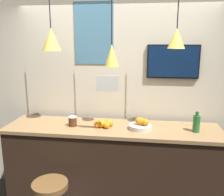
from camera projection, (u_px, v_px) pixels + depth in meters
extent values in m
cube|color=beige|center=(117.00, 88.00, 3.28)|extent=(8.00, 0.06, 2.90)
cube|color=black|center=(112.00, 169.00, 3.08)|extent=(2.50, 0.60, 1.03)
cube|color=#99754C|center=(112.00, 128.00, 2.96)|extent=(2.54, 0.64, 0.04)
cylinder|color=brown|center=(50.00, 185.00, 2.52)|extent=(0.36, 0.36, 0.06)
cylinder|color=beige|center=(140.00, 127.00, 2.87)|extent=(0.26, 0.26, 0.05)
sphere|color=orange|center=(142.00, 121.00, 2.85)|extent=(0.08, 0.08, 0.08)
sphere|color=orange|center=(139.00, 121.00, 2.86)|extent=(0.09, 0.09, 0.09)
sphere|color=orange|center=(143.00, 122.00, 2.85)|extent=(0.07, 0.07, 0.07)
sphere|color=orange|center=(145.00, 122.00, 2.83)|extent=(0.08, 0.08, 0.08)
sphere|color=orange|center=(144.00, 122.00, 2.85)|extent=(0.07, 0.07, 0.07)
sphere|color=orange|center=(104.00, 123.00, 2.98)|extent=(0.07, 0.07, 0.07)
sphere|color=orange|center=(110.00, 123.00, 2.97)|extent=(0.07, 0.07, 0.07)
sphere|color=orange|center=(102.00, 124.00, 2.93)|extent=(0.08, 0.08, 0.08)
sphere|color=orange|center=(105.00, 124.00, 2.93)|extent=(0.07, 0.07, 0.07)
sphere|color=orange|center=(108.00, 123.00, 2.97)|extent=(0.08, 0.08, 0.08)
sphere|color=orange|center=(102.00, 123.00, 2.96)|extent=(0.08, 0.08, 0.08)
sphere|color=orange|center=(97.00, 125.00, 2.92)|extent=(0.07, 0.07, 0.07)
sphere|color=orange|center=(100.00, 123.00, 2.96)|extent=(0.08, 0.08, 0.08)
sphere|color=orange|center=(102.00, 124.00, 2.92)|extent=(0.08, 0.08, 0.08)
sphere|color=orange|center=(107.00, 125.00, 2.89)|extent=(0.07, 0.07, 0.07)
cylinder|color=#286B33|center=(196.00, 124.00, 2.77)|extent=(0.08, 0.08, 0.19)
cylinder|color=#286B33|center=(197.00, 114.00, 2.74)|extent=(0.04, 0.04, 0.05)
cylinder|color=#562D19|center=(73.00, 122.00, 2.97)|extent=(0.10, 0.10, 0.11)
cylinder|color=white|center=(73.00, 117.00, 2.96)|extent=(0.10, 0.10, 0.01)
cone|color=#EAD14C|center=(51.00, 40.00, 2.80)|extent=(0.21, 0.21, 0.25)
sphere|color=#F9EFCC|center=(52.00, 49.00, 2.82)|extent=(0.04, 0.04, 0.04)
cylinder|color=black|center=(112.00, 7.00, 2.63)|extent=(0.01, 0.01, 0.78)
cone|color=#EAD14C|center=(112.00, 56.00, 2.75)|extent=(0.15, 0.15, 0.24)
sphere|color=#F9EFCC|center=(112.00, 65.00, 2.77)|extent=(0.04, 0.04, 0.04)
cone|color=#EAD14C|center=(176.00, 39.00, 2.61)|extent=(0.19, 0.19, 0.21)
sphere|color=#F9EFCC|center=(176.00, 47.00, 2.63)|extent=(0.04, 0.04, 0.04)
cube|color=black|center=(173.00, 62.00, 3.06)|extent=(0.63, 0.04, 0.41)
cube|color=#0F2347|center=(173.00, 62.00, 3.04)|extent=(0.60, 0.01, 0.38)
cube|color=white|center=(107.00, 83.00, 2.60)|extent=(0.24, 0.01, 0.17)
cube|color=teal|center=(94.00, 33.00, 3.13)|extent=(0.50, 0.01, 0.77)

